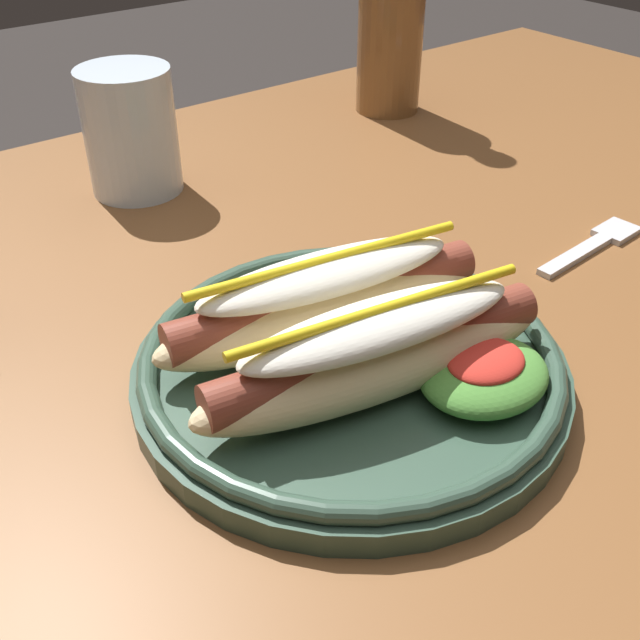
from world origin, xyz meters
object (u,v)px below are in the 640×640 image
(extra_cup, at_px, (135,131))
(glass_bottle, at_px, (391,16))
(fork, at_px, (595,244))
(hot_dog_plate, at_px, (356,349))

(extra_cup, xyz_separation_m, glass_bottle, (0.32, 0.02, 0.05))
(extra_cup, relative_size, glass_bottle, 0.41)
(extra_cup, bearing_deg, glass_bottle, 3.56)
(fork, xyz_separation_m, glass_bottle, (0.08, 0.34, 0.10))
(hot_dog_plate, bearing_deg, fork, 3.01)
(fork, height_order, glass_bottle, glass_bottle)
(hot_dog_plate, height_order, glass_bottle, glass_bottle)
(hot_dog_plate, height_order, fork, hot_dog_plate)
(hot_dog_plate, height_order, extra_cup, extra_cup)
(extra_cup, bearing_deg, hot_dog_plate, -94.29)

